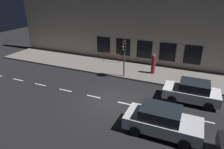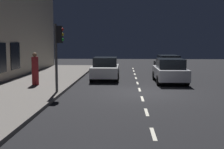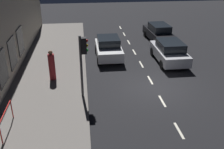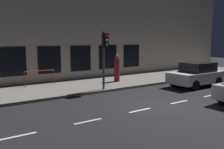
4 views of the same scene
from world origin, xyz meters
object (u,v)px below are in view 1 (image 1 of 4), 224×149
traffic_light (124,52)px  parked_car_2 (162,121)px  pedestrian_0 (153,65)px  parked_car_0 (192,92)px

traffic_light → parked_car_2: traffic_light is taller
parked_car_2 → pedestrian_0: 8.51m
parked_car_0 → parked_car_2: size_ratio=0.92×
parked_car_0 → parked_car_2: same height
parked_car_0 → pedestrian_0: (3.86, 3.68, 0.24)m
parked_car_2 → traffic_light: bearing=-143.5°
pedestrian_0 → traffic_light: bearing=-121.9°
parked_car_0 → pedestrian_0: pedestrian_0 is taller
pedestrian_0 → parked_car_0: bearing=-28.5°
traffic_light → parked_car_2: bearing=-143.5°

